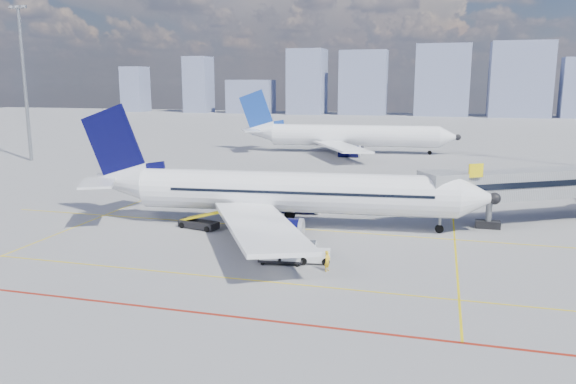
# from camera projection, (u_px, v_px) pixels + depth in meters

# --- Properties ---
(ground) EXTENTS (420.00, 420.00, 0.00)m
(ground) POSITION_uv_depth(u_px,v_px,m) (271.00, 254.00, 43.92)
(ground) COLOR gray
(ground) RESTS_ON ground
(apron_markings) EXTENTS (90.00, 35.12, 0.01)m
(apron_markings) POSITION_uv_depth(u_px,v_px,m) (247.00, 269.00, 40.37)
(apron_markings) COLOR #DBC10B
(apron_markings) RESTS_ON ground
(jet_bridge) EXTENTS (23.55, 15.78, 6.30)m
(jet_bridge) POSITION_uv_depth(u_px,v_px,m) (559.00, 184.00, 53.17)
(jet_bridge) COLOR gray
(jet_bridge) RESTS_ON ground
(floodlight_mast_nw) EXTENTS (3.20, 0.61, 25.45)m
(floodlight_mast_nw) POSITION_uv_depth(u_px,v_px,m) (24.00, 80.00, 93.31)
(floodlight_mast_nw) COLOR gray
(floodlight_mast_nw) RESTS_ON ground
(distant_skyline) EXTENTS (248.46, 14.31, 28.45)m
(distant_skyline) POSITION_uv_depth(u_px,v_px,m) (438.00, 83.00, 218.73)
(distant_skyline) COLOR slate
(distant_skyline) RESTS_ON ground
(main_aircraft) EXTENTS (38.69, 33.67, 11.31)m
(main_aircraft) POSITION_uv_depth(u_px,v_px,m) (278.00, 192.00, 51.79)
(main_aircraft) COLOR white
(main_aircraft) RESTS_ON ground
(second_aircraft) EXTENTS (41.62, 36.22, 12.15)m
(second_aircraft) POSITION_uv_depth(u_px,v_px,m) (345.00, 136.00, 105.91)
(second_aircraft) COLOR white
(second_aircraft) RESTS_ON ground
(baggage_tug) EXTENTS (2.46, 1.71, 1.59)m
(baggage_tug) POSITION_uv_depth(u_px,v_px,m) (313.00, 253.00, 41.66)
(baggage_tug) COLOR white
(baggage_tug) RESTS_ON ground
(cargo_dolly) EXTENTS (3.42, 1.84, 1.79)m
(cargo_dolly) POSITION_uv_depth(u_px,v_px,m) (281.00, 251.00, 41.50)
(cargo_dolly) COLOR black
(cargo_dolly) RESTS_ON ground
(belt_loader) EXTENTS (5.55, 2.52, 2.23)m
(belt_loader) POSITION_uv_depth(u_px,v_px,m) (200.00, 223.00, 51.38)
(belt_loader) COLOR black
(belt_loader) RESTS_ON ground
(ramp_worker) EXTENTS (0.53, 0.64, 1.50)m
(ramp_worker) POSITION_uv_depth(u_px,v_px,m) (327.00, 261.00, 39.86)
(ramp_worker) COLOR yellow
(ramp_worker) RESTS_ON ground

